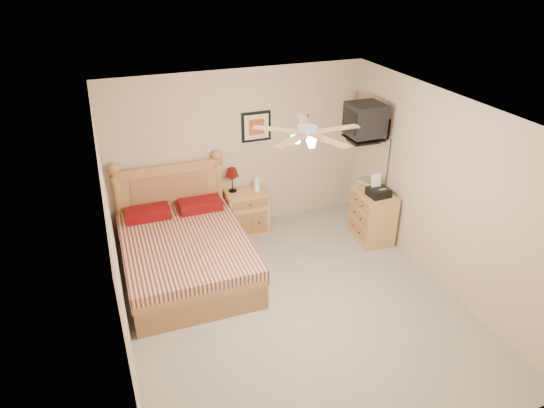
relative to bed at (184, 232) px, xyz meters
The scene contains 17 objects.
floor 1.72m from the bed, 45.00° to the right, with size 4.50×4.50×0.00m, color gray.
ceiling 2.41m from the bed, 45.00° to the right, with size 4.00×4.50×0.04m, color white.
wall_back 1.69m from the bed, 45.26° to the left, with size 4.00×0.04×2.50m, color #C8AE93.
wall_front 3.60m from the bed, 71.62° to the right, with size 4.00×0.04×2.50m, color #C8AE93.
wall_left 1.53m from the bed, 128.16° to the right, with size 0.04×4.50×2.50m, color #C8AE93.
wall_right 3.36m from the bed, 19.75° to the right, with size 0.04×4.50×2.50m, color #C8AE93.
bed is the anchor object (origin of this frame).
nightstand 1.47m from the bed, 38.09° to the left, with size 0.62×0.47×0.68m, color tan.
table_lamp 1.37m from the bed, 45.84° to the left, with size 0.21×0.21×0.39m, color #550D0B, non-canonical shape.
lotion_bottle 1.55m from the bed, 33.15° to the left, with size 0.10×0.10×0.25m, color white.
framed_picture 2.01m from the bed, 38.61° to the left, with size 0.46×0.04×0.46m, color black.
dresser 2.86m from the bed, ahead, with size 0.47×0.68×0.80m, color #A97142.
fax_machine 2.84m from the bed, ahead, with size 0.29×0.31×0.31m, color black, non-canonical shape.
magazine_lower 2.83m from the bed, ahead, with size 0.19×0.25×0.02m, color beige.
magazine_upper 2.85m from the bed, ahead, with size 0.20×0.27×0.02m, color gray.
wall_tv 3.09m from the bed, ahead, with size 0.56×0.46×0.58m, color black, non-canonical shape.
ceiling_fan 2.41m from the bed, 49.69° to the right, with size 1.14×1.14×0.28m, color white, non-canonical shape.
Camera 1 is at (-1.94, -4.41, 3.97)m, focal length 32.00 mm.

